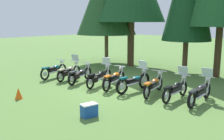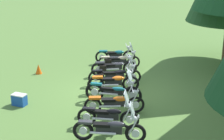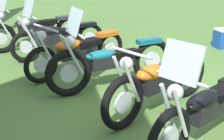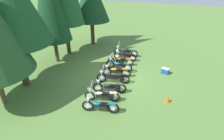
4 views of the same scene
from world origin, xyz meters
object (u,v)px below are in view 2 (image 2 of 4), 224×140
motorcycle_6 (115,103)px  motorcycle_5 (114,92)px  motorcycle_2 (113,67)px  motorcycle_7 (109,115)px  traffic_cone (39,69)px  motorcycle_3 (114,75)px  motorcycle_4 (114,82)px  motorcycle_0 (116,55)px  motorcycle_1 (118,60)px  picnic_cooler (19,100)px  motorcycle_8 (110,129)px

motorcycle_6 → motorcycle_5: bearing=88.9°
motorcycle_2 → motorcycle_7: motorcycle_7 is taller
traffic_cone → motorcycle_5: bearing=56.5°
motorcycle_3 → motorcycle_2: bearing=86.4°
motorcycle_2 → motorcycle_4: (2.12, 0.39, 0.03)m
motorcycle_2 → traffic_cone: motorcycle_2 is taller
motorcycle_7 → traffic_cone: 6.61m
motorcycle_6 → traffic_cone: motorcycle_6 is taller
motorcycle_5 → motorcycle_7: 2.07m
motorcycle_0 → motorcycle_1: size_ratio=1.00×
motorcycle_6 → picnic_cooler: (-0.08, -3.81, -0.21)m
motorcycle_0 → motorcycle_8: bearing=-95.3°
motorcycle_4 → motorcycle_3: bearing=84.2°
motorcycle_5 → motorcycle_8: 3.05m
motorcycle_5 → traffic_cone: size_ratio=4.81×
traffic_cone → motorcycle_6: bearing=49.8°
motorcycle_3 → picnic_cooler: 4.34m
motorcycle_0 → motorcycle_1: (0.97, 0.30, 0.01)m
motorcycle_3 → picnic_cooler: bearing=-154.0°
motorcycle_6 → motorcycle_1: bearing=84.8°
motorcycle_6 → motorcycle_8: motorcycle_8 is taller
motorcycle_5 → motorcycle_3: bearing=102.9°
motorcycle_0 → motorcycle_3: bearing=-95.5°
motorcycle_2 → motorcycle_8: 6.29m
picnic_cooler → traffic_cone: (-3.69, -0.65, 0.01)m
motorcycle_0 → motorcycle_2: 2.03m
motorcycle_1 → motorcycle_5: size_ratio=0.92×
motorcycle_4 → motorcycle_7: size_ratio=1.02×
picnic_cooler → traffic_cone: 3.75m
motorcycle_0 → picnic_cooler: motorcycle_0 is taller
motorcycle_0 → motorcycle_6: bearing=-94.4°
motorcycle_2 → motorcycle_7: 5.31m
motorcycle_3 → traffic_cone: bearing=152.7°
motorcycle_4 → motorcycle_6: size_ratio=0.98×
motorcycle_2 → motorcycle_4: motorcycle_4 is taller
motorcycle_0 → motorcycle_6: (6.16, 1.02, -0.01)m
motorcycle_1 → motorcycle_4: 3.18m
motorcycle_1 → traffic_cone: bearing=-176.6°
motorcycle_2 → motorcycle_6: 4.22m
motorcycle_7 → motorcycle_8: 0.98m
motorcycle_3 → motorcycle_8: size_ratio=1.00×
motorcycle_1 → traffic_cone: 4.01m
motorcycle_3 → motorcycle_5: bearing=-95.3°
motorcycle_5 → motorcycle_2: bearing=103.5°
motorcycle_3 → motorcycle_7: 4.07m
traffic_cone → motorcycle_1: bearing=110.7°
motorcycle_0 → motorcycle_5: 5.26m
motorcycle_7 → motorcycle_3: bearing=95.2°
motorcycle_1 → motorcycle_3: motorcycle_3 is taller
motorcycle_2 → motorcycle_4: bearing=-96.7°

